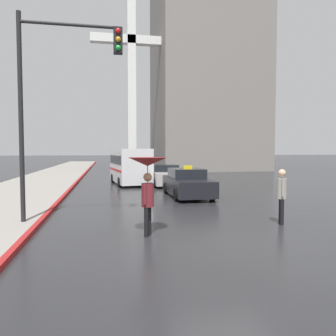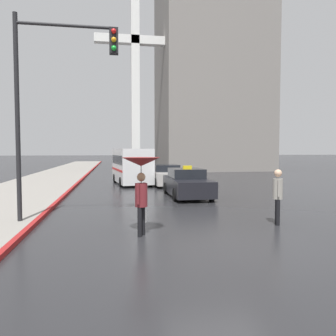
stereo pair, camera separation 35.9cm
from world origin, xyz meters
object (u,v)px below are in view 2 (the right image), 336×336
at_px(ambulance_van, 132,165).
at_px(pedestrian_with_umbrella, 141,174).
at_px(traffic_light, 55,82).
at_px(sedan_red, 166,176).
at_px(monument_cross, 135,68).
at_px(taxi, 187,184).
at_px(pedestrian_man, 278,192).

height_order(ambulance_van, pedestrian_with_umbrella, ambulance_van).
distance_m(pedestrian_with_umbrella, traffic_light, 4.16).
height_order(sedan_red, monument_cross, monument_cross).
distance_m(sedan_red, monument_cross, 18.40).
height_order(sedan_red, ambulance_van, ambulance_van).
bearing_deg(traffic_light, pedestrian_with_umbrella, -37.36).
distance_m(taxi, monument_cross, 23.13).
relative_size(pedestrian_man, traffic_light, 0.27).
xyz_separation_m(taxi, pedestrian_man, (1.40, -6.56, 0.37)).
xyz_separation_m(ambulance_van, traffic_light, (-2.99, -11.82, 3.08)).
bearing_deg(pedestrian_with_umbrella, pedestrian_man, -53.15).
bearing_deg(pedestrian_man, traffic_light, -80.96).
bearing_deg(traffic_light, monument_cross, 80.69).
height_order(pedestrian_man, traffic_light, traffic_light).
bearing_deg(ambulance_van, sedan_red, 148.97).
relative_size(sedan_red, pedestrian_man, 2.58).
distance_m(taxi, sedan_red, 5.53).
distance_m(ambulance_van, monument_cross, 17.20).
distance_m(sedan_red, pedestrian_man, 12.20).
bearing_deg(ambulance_van, pedestrian_man, 99.06).
bearing_deg(traffic_light, pedestrian_man, -10.60).
relative_size(taxi, monument_cross, 0.22).
relative_size(ambulance_van, traffic_light, 0.81).
bearing_deg(taxi, sedan_red, -88.38).
xyz_separation_m(taxi, pedestrian_with_umbrella, (-2.91, -7.19, 1.04)).
bearing_deg(sedan_red, ambulance_van, -23.84).
bearing_deg(pedestrian_with_umbrella, taxi, 6.51).
height_order(taxi, traffic_light, traffic_light).
relative_size(taxi, traffic_light, 0.67).
distance_m(sedan_red, pedestrian_with_umbrella, 13.06).
xyz_separation_m(sedan_red, traffic_light, (-5.25, -10.82, 3.79)).
relative_size(ambulance_van, pedestrian_man, 3.02).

